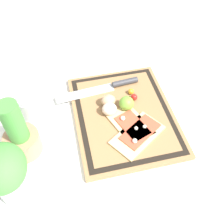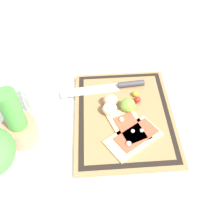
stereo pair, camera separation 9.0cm
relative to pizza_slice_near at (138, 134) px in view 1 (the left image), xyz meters
name	(u,v)px [view 1 (the left image)]	position (x,y,z in m)	size (l,w,h in m)	color
ground_plane	(124,116)	(0.10, 0.02, -0.02)	(6.00, 6.00, 0.00)	white
cutting_board	(124,115)	(0.10, 0.02, -0.02)	(0.44, 0.35, 0.02)	#997047
pizza_slice_near	(138,134)	(0.00, 0.00, 0.00)	(0.18, 0.20, 0.02)	#DBBC7F
pizza_slice_far	(131,124)	(0.04, 0.01, 0.00)	(0.18, 0.15, 0.02)	#DBBC7F
knife	(111,86)	(0.24, 0.04, 0.00)	(0.06, 0.32, 0.02)	silver
egg_brown	(108,101)	(0.15, 0.07, 0.02)	(0.05, 0.05, 0.05)	tan
egg_pink	(109,109)	(0.11, 0.07, 0.02)	(0.05, 0.05, 0.05)	beige
lime	(126,103)	(0.12, 0.01, 0.02)	(0.05, 0.05, 0.05)	#70A838
cherry_tomato_red	(134,97)	(0.16, -0.03, 0.01)	(0.02, 0.02, 0.02)	red
cherry_tomato_yellow	(131,91)	(0.19, -0.03, 0.01)	(0.02, 0.02, 0.02)	gold
herb_pot	(20,136)	(0.04, 0.36, 0.05)	(0.11, 0.11, 0.21)	#AD7A5B
sauce_jar	(32,108)	(0.18, 0.33, 0.02)	(0.09, 0.09, 0.10)	silver
herb_glass	(6,174)	(-0.11, 0.39, 0.10)	(0.14, 0.12, 0.21)	silver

